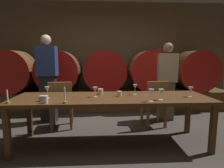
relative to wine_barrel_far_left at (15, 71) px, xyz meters
The scene contains 25 objects.
ground_plane 3.19m from the wine_barrel_far_left, 43.06° to the right, with size 8.85×8.85×0.00m, color #3F3A33.
back_wall 2.32m from the wine_barrel_far_left, 13.93° to the left, with size 6.81×0.24×2.76m, color brown.
barrel_shelf 2.34m from the wine_barrel_far_left, ahead, with size 6.13×0.90×0.47m, color brown.
wine_barrel_far_left is the anchor object (origin of this frame).
wine_barrel_left 1.08m from the wine_barrel_far_left, ahead, with size 1.01×0.93×1.01m.
wine_barrel_center 2.20m from the wine_barrel_far_left, ahead, with size 1.01×0.93×1.01m.
wine_barrel_right 3.31m from the wine_barrel_far_left, ahead, with size 1.01×0.93×1.01m.
wine_barrel_far_right 4.46m from the wine_barrel_far_left, ahead, with size 1.01×0.93×1.01m.
dining_table 3.03m from the wine_barrel_far_left, 41.46° to the right, with size 2.84×0.84×0.73m.
chair_left 1.98m from the wine_barrel_far_left, 44.12° to the right, with size 0.44×0.44×0.88m.
chair_right 3.42m from the wine_barrel_far_left, 23.25° to the right, with size 0.44×0.44×0.88m.
guest_left 1.40m from the wine_barrel_far_left, 41.68° to the right, with size 0.39×0.25×1.74m.
guest_right 3.59m from the wine_barrel_far_left, 15.09° to the right, with size 0.41×0.29×1.60m.
candle_left 2.51m from the wine_barrel_far_left, 67.97° to the right, with size 0.05×0.05×0.18m.
candle_right 2.87m from the wine_barrel_far_left, 54.90° to the right, with size 0.05×0.05×0.23m.
wine_glass_far_left 2.45m from the wine_barrel_far_left, 56.52° to the right, with size 0.06×0.06×0.17m.
wine_glass_left 2.84m from the wine_barrel_far_left, 44.68° to the right, with size 0.07×0.07×0.15m.
wine_glass_center_left 3.22m from the wine_barrel_far_left, 35.07° to the right, with size 0.07×0.07×0.16m.
wine_glass_center_right 3.60m from the wine_barrel_far_left, 39.98° to the right, with size 0.07×0.07×0.17m.
wine_glass_right 3.67m from the wine_barrel_far_left, 37.38° to the right, with size 0.08×0.08×0.15m.
wine_glass_far_right 3.99m from the wine_barrel_far_left, 31.11° to the right, with size 0.07×0.07×0.15m.
cup_far_left 2.60m from the wine_barrel_far_left, 59.09° to the right, with size 0.08×0.08×0.08m, color beige.
cup_center_left 2.73m from the wine_barrel_far_left, 58.95° to the right, with size 0.07×0.07×0.10m, color white.
cup_center_right 2.77m from the wine_barrel_far_left, 40.75° to the right, with size 0.08×0.08×0.09m, color beige.
cup_far_right 3.08m from the wine_barrel_far_left, 39.49° to the right, with size 0.07×0.07×0.08m, color beige.
Camera 1 is at (-0.10, -2.56, 1.30)m, focal length 29.53 mm.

